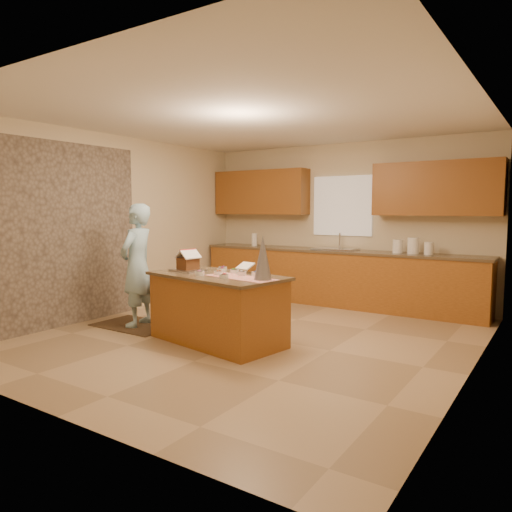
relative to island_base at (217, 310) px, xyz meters
name	(u,v)px	position (x,y,z in m)	size (l,w,h in m)	color
floor	(254,337)	(0.24, 0.43, -0.39)	(5.50, 5.50, 0.00)	tan
ceiling	(254,117)	(0.24, 0.43, 2.31)	(5.50, 5.50, 0.00)	silver
wall_back	(343,224)	(0.24, 3.18, 0.96)	(5.50, 5.50, 0.00)	beige
wall_front	(50,243)	(0.24, -2.32, 0.96)	(5.50, 5.50, 0.00)	beige
wall_left	(116,225)	(-2.26, 0.43, 0.96)	(5.50, 5.50, 0.00)	beige
wall_right	(476,236)	(2.74, 0.43, 0.96)	(5.50, 5.50, 0.00)	beige
stone_accent	(71,234)	(-2.24, -0.37, 0.86)	(2.50, 2.50, 0.00)	gray
window_curtain	(342,206)	(0.24, 3.15, 1.26)	(1.05, 0.03, 1.00)	white
back_counter_base	(335,278)	(0.24, 2.88, 0.05)	(4.80, 0.60, 0.88)	#9E5A20
back_counter_top	(335,251)	(0.24, 2.88, 0.51)	(4.85, 0.63, 0.04)	brown
upper_cabinet_left	(261,192)	(-1.31, 3.00, 1.51)	(1.85, 0.35, 0.80)	brown
upper_cabinet_right	(436,189)	(1.79, 3.00, 1.51)	(1.85, 0.35, 0.80)	brown
sink	(335,252)	(0.24, 2.88, 0.50)	(0.70, 0.45, 0.12)	silver
faucet	(340,241)	(0.24, 3.06, 0.67)	(0.03, 0.03, 0.28)	silver
island_base	(217,310)	(0.00, 0.00, 0.00)	(1.61, 0.81, 0.79)	#9E5A20
island_top	(217,276)	(0.00, 0.00, 0.41)	(1.69, 0.88, 0.04)	brown
table_runner	(241,278)	(0.40, -0.07, 0.43)	(0.90, 0.32, 0.01)	red
baking_tray	(188,270)	(-0.49, 0.04, 0.44)	(0.41, 0.30, 0.02)	silver
cookbook	(245,266)	(0.19, 0.31, 0.51)	(0.20, 0.02, 0.16)	white
tinsel_tree	(263,258)	(0.70, -0.08, 0.68)	(0.20, 0.20, 0.49)	#A0A0AB
rug	(136,325)	(-1.44, 0.03, -0.39)	(1.13, 0.73, 0.01)	black
boy	(137,265)	(-1.39, 0.03, 0.45)	(0.61, 0.40, 1.66)	#9BC8DD
canister_a	(398,246)	(1.28, 2.88, 0.63)	(0.15, 0.15, 0.21)	white
canister_b	(413,246)	(1.51, 2.88, 0.65)	(0.17, 0.17, 0.25)	white
canister_c	(429,248)	(1.74, 2.88, 0.62)	(0.13, 0.13, 0.19)	white
paper_towel	(254,240)	(-1.37, 2.88, 0.64)	(0.10, 0.10, 0.23)	white
gingerbread_house	(188,262)	(-0.49, 0.04, 0.55)	(0.29, 0.29, 0.25)	#5E2E18
candy_bowls	(227,272)	(0.11, 0.05, 0.46)	(0.72, 0.64, 0.05)	silver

